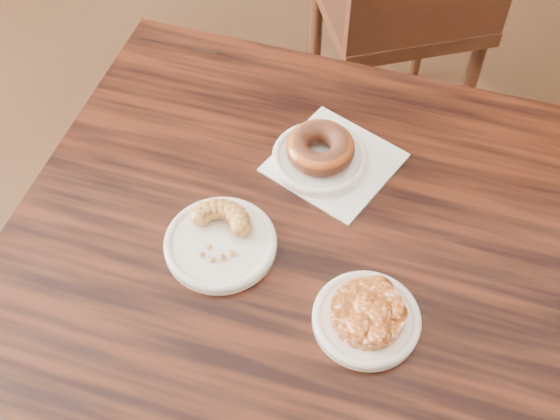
# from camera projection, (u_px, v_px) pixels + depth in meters

# --- Properties ---
(floor) EXTENTS (5.00, 5.00, 0.00)m
(floor) POSITION_uv_depth(u_px,v_px,m) (252.00, 357.00, 1.70)
(floor) COLOR black
(floor) RESTS_ON ground
(cafe_table) EXTENTS (0.96, 0.96, 0.75)m
(cafe_table) POSITION_uv_depth(u_px,v_px,m) (292.00, 370.00, 1.28)
(cafe_table) COLOR black
(cafe_table) RESTS_ON floor
(chair_far) EXTENTS (0.56, 0.56, 0.90)m
(chair_far) POSITION_uv_depth(u_px,v_px,m) (398.00, 2.00, 1.79)
(chair_far) COLOR black
(chair_far) RESTS_ON floor
(napkin) EXTENTS (0.23, 0.23, 0.00)m
(napkin) POSITION_uv_depth(u_px,v_px,m) (334.00, 162.00, 1.08)
(napkin) COLOR white
(napkin) RESTS_ON cafe_table
(plate_donut) EXTENTS (0.15, 0.15, 0.01)m
(plate_donut) POSITION_uv_depth(u_px,v_px,m) (319.00, 158.00, 1.08)
(plate_donut) COLOR white
(plate_donut) RESTS_ON napkin
(plate_cruller) EXTENTS (0.16, 0.16, 0.01)m
(plate_cruller) POSITION_uv_depth(u_px,v_px,m) (221.00, 244.00, 0.99)
(plate_cruller) COLOR white
(plate_cruller) RESTS_ON cafe_table
(plate_fritter) EXTENTS (0.14, 0.14, 0.01)m
(plate_fritter) POSITION_uv_depth(u_px,v_px,m) (366.00, 319.00, 0.92)
(plate_fritter) COLOR white
(plate_fritter) RESTS_ON cafe_table
(glazed_donut) EXTENTS (0.11, 0.11, 0.04)m
(glazed_donut) POSITION_uv_depth(u_px,v_px,m) (320.00, 148.00, 1.06)
(glazed_donut) COLOR #8F4114
(glazed_donut) RESTS_ON plate_donut
(apple_fritter) EXTENTS (0.13, 0.13, 0.03)m
(apple_fritter) POSITION_uv_depth(u_px,v_px,m) (368.00, 312.00, 0.90)
(apple_fritter) COLOR #4A2208
(apple_fritter) RESTS_ON plate_fritter
(cruller_fragment) EXTENTS (0.11, 0.11, 0.03)m
(cruller_fragment) POSITION_uv_depth(u_px,v_px,m) (220.00, 236.00, 0.97)
(cruller_fragment) COLOR brown
(cruller_fragment) RESTS_ON plate_cruller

